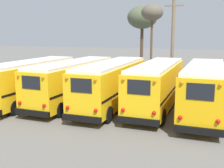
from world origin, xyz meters
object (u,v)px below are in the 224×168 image
at_px(school_bus_2, 112,83).
at_px(school_bus_4, 204,88).
at_px(school_bus_1, 74,80).
at_px(school_bus_0, 32,80).
at_px(bare_tree_1, 152,14).
at_px(school_bus_3, 157,84).
at_px(utility_pole, 173,40).
at_px(bare_tree_0, 142,18).

xyz_separation_m(school_bus_2, school_bus_4, (6.34, -0.43, 0.05)).
distance_m(school_bus_2, school_bus_4, 6.35).
bearing_deg(school_bus_1, school_bus_2, -2.20).
bearing_deg(school_bus_0, bare_tree_1, 64.47).
distance_m(school_bus_1, bare_tree_1, 14.59).
xyz_separation_m(school_bus_1, school_bus_2, (3.17, -0.12, 0.03)).
relative_size(school_bus_1, school_bus_4, 1.09).
distance_m(school_bus_3, school_bus_4, 3.31).
bearing_deg(school_bus_4, school_bus_0, -178.64).
bearing_deg(utility_pole, school_bus_3, -89.79).
height_order(school_bus_1, school_bus_2, school_bus_2).
bearing_deg(bare_tree_0, school_bus_3, -73.90).
distance_m(school_bus_0, bare_tree_0, 21.39).
height_order(school_bus_0, school_bus_2, school_bus_2).
bearing_deg(school_bus_2, bare_tree_0, 96.78).
relative_size(school_bus_2, school_bus_4, 1.09).
height_order(school_bus_3, bare_tree_1, bare_tree_1).
bearing_deg(school_bus_0, school_bus_3, 7.48).
relative_size(school_bus_4, bare_tree_0, 1.07).
bearing_deg(bare_tree_0, school_bus_0, -101.22).
height_order(school_bus_0, bare_tree_1, bare_tree_1).
xyz_separation_m(school_bus_0, utility_pole, (9.47, 9.65, 2.86)).
relative_size(school_bus_0, school_bus_3, 0.96).
height_order(school_bus_1, school_bus_3, school_bus_3).
bearing_deg(utility_pole, bare_tree_0, 117.24).
bearing_deg(school_bus_2, utility_pole, 70.62).
height_order(school_bus_4, bare_tree_1, bare_tree_1).
xyz_separation_m(school_bus_1, school_bus_4, (9.50, -0.55, 0.08)).
xyz_separation_m(school_bus_3, bare_tree_0, (-5.49, 19.00, 5.57)).
distance_m(bare_tree_0, bare_tree_1, 6.92).
distance_m(school_bus_1, bare_tree_0, 20.20).
relative_size(school_bus_0, school_bus_2, 0.95).
distance_m(school_bus_2, school_bus_3, 3.21).
relative_size(school_bus_0, school_bus_1, 0.94).
height_order(school_bus_1, bare_tree_1, bare_tree_1).
relative_size(school_bus_0, school_bus_4, 1.03).
relative_size(school_bus_2, utility_pole, 1.17).
bearing_deg(school_bus_4, school_bus_1, 176.66).
xyz_separation_m(school_bus_1, utility_pole, (6.31, 8.80, 2.87)).
bearing_deg(school_bus_4, bare_tree_0, 113.45).
relative_size(school_bus_4, utility_pole, 1.07).
relative_size(school_bus_3, bare_tree_0, 1.15).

